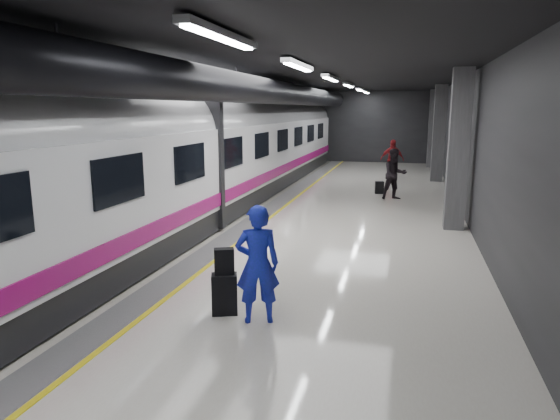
% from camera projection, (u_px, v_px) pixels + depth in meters
% --- Properties ---
extents(ground, '(40.00, 40.00, 0.00)m').
position_uv_depth(ground, '(284.00, 235.00, 13.64)').
color(ground, silver).
rests_on(ground, ground).
extents(platform_hall, '(10.02, 40.02, 4.51)m').
position_uv_depth(platform_hall, '(282.00, 104.00, 13.91)').
color(platform_hall, black).
rests_on(platform_hall, ground).
extents(train, '(3.05, 38.00, 4.05)m').
position_uv_depth(train, '(172.00, 157.00, 14.02)').
color(train, black).
rests_on(train, ground).
extents(traveler_main, '(0.82, 0.68, 1.93)m').
position_uv_depth(traveler_main, '(257.00, 264.00, 7.92)').
color(traveler_main, '#1B1CD0').
rests_on(traveler_main, ground).
extents(suitcase_main, '(0.49, 0.40, 0.69)m').
position_uv_depth(suitcase_main, '(225.00, 294.00, 8.35)').
color(suitcase_main, black).
rests_on(suitcase_main, ground).
extents(shoulder_bag, '(0.37, 0.29, 0.44)m').
position_uv_depth(shoulder_bag, '(224.00, 261.00, 8.27)').
color(shoulder_bag, black).
rests_on(shoulder_bag, suitcase_main).
extents(traveler_far_a, '(1.15, 1.04, 1.93)m').
position_uv_depth(traveler_far_a, '(395.00, 174.00, 18.84)').
color(traveler_far_a, black).
rests_on(traveler_far_a, ground).
extents(traveler_far_b, '(1.20, 0.67, 1.94)m').
position_uv_depth(traveler_far_b, '(392.00, 160.00, 24.30)').
color(traveler_far_b, maroon).
rests_on(traveler_far_b, ground).
extents(suitcase_far, '(0.38, 0.29, 0.50)m').
position_uv_depth(suitcase_far, '(379.00, 187.00, 20.30)').
color(suitcase_far, black).
rests_on(suitcase_far, ground).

